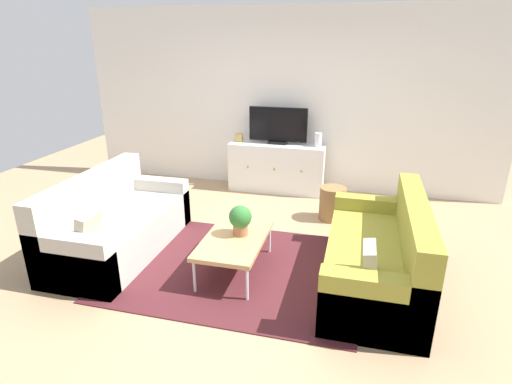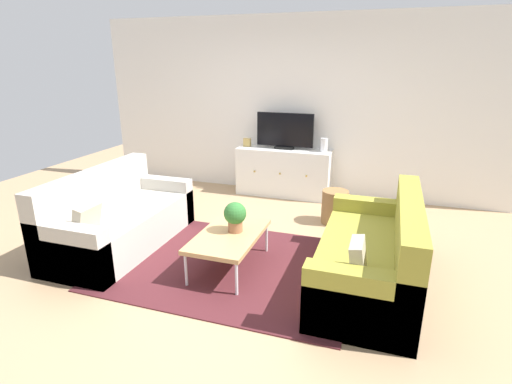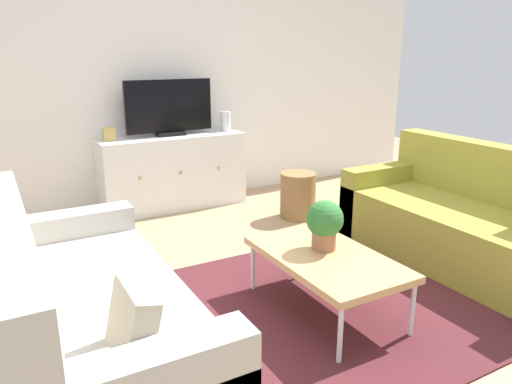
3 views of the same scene
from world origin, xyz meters
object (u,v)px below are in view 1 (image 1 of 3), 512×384
object	(u,v)px
coffee_table	(235,240)
mantel_clock	(239,137)
flat_screen_tv	(278,126)
glass_vase	(318,140)
wicker_basket	(332,203)
potted_plant	(240,219)
couch_left_side	(113,226)
couch_right_side	(383,259)
tv_console	(277,167)

from	to	relation	value
coffee_table	mantel_clock	bearing A→B (deg)	105.56
flat_screen_tv	glass_vase	world-z (taller)	flat_screen_tv
glass_vase	mantel_clock	size ratio (longest dim) A/B	1.56
flat_screen_tv	wicker_basket	distance (m)	1.53
mantel_clock	glass_vase	bearing A→B (deg)	0.00
potted_plant	mantel_clock	distance (m)	2.51
couch_left_side	potted_plant	bearing A→B (deg)	-0.57
flat_screen_tv	wicker_basket	xyz separation A→B (m)	(0.93, -0.93, -0.79)
couch_right_side	mantel_clock	xyz separation A→B (m)	(-2.12, 2.37, 0.52)
potted_plant	tv_console	xyz separation A→B (m)	(-0.12, 2.39, -0.18)
flat_screen_tv	wicker_basket	world-z (taller)	flat_screen_tv
tv_console	glass_vase	bearing A→B (deg)	0.00
flat_screen_tv	mantel_clock	distance (m)	0.64
couch_right_side	flat_screen_tv	size ratio (longest dim) A/B	2.09
mantel_clock	wicker_basket	world-z (taller)	mantel_clock
tv_console	flat_screen_tv	xyz separation A→B (m)	(0.00, 0.02, 0.64)
flat_screen_tv	coffee_table	bearing A→B (deg)	-88.15
coffee_table	glass_vase	xyz separation A→B (m)	(0.53, 2.47, 0.49)
potted_plant	mantel_clock	world-z (taller)	mantel_clock
couch_left_side	coffee_table	size ratio (longest dim) A/B	1.83
glass_vase	wicker_basket	xyz separation A→B (m)	(0.32, -0.91, -0.62)
couch_right_side	wicker_basket	xyz separation A→B (m)	(-0.58, 1.47, -0.07)
couch_right_side	potted_plant	distance (m)	1.42
glass_vase	mantel_clock	xyz separation A→B (m)	(-1.21, 0.00, -0.04)
coffee_table	potted_plant	size ratio (longest dim) A/B	3.22
couch_left_side	coffee_table	distance (m)	1.45
coffee_table	tv_console	bearing A→B (deg)	91.87
couch_left_side	flat_screen_tv	bearing A→B (deg)	60.38
coffee_table	wicker_basket	size ratio (longest dim) A/B	2.28
coffee_table	mantel_clock	xyz separation A→B (m)	(-0.69, 2.47, 0.45)
couch_right_side	tv_console	bearing A→B (deg)	122.52
couch_left_side	couch_right_side	world-z (taller)	same
tv_console	potted_plant	bearing A→B (deg)	-87.21
coffee_table	glass_vase	world-z (taller)	glass_vase
couch_left_side	couch_right_side	xyz separation A→B (m)	(2.88, 0.00, 0.00)
couch_right_side	potted_plant	world-z (taller)	couch_right_side
couch_left_side	couch_right_side	bearing A→B (deg)	0.00
potted_plant	glass_vase	size ratio (longest dim) A/B	1.53
potted_plant	glass_vase	world-z (taller)	glass_vase
mantel_clock	wicker_basket	distance (m)	1.88
wicker_basket	couch_right_side	bearing A→B (deg)	-68.31
couch_right_side	flat_screen_tv	distance (m)	2.92
mantel_clock	wicker_basket	xyz separation A→B (m)	(1.54, -0.91, -0.59)
coffee_table	glass_vase	distance (m)	2.57
couch_right_side	coffee_table	xyz separation A→B (m)	(-1.43, -0.10, 0.06)
coffee_table	flat_screen_tv	distance (m)	2.58
couch_left_side	potted_plant	size ratio (longest dim) A/B	5.91
mantel_clock	wicker_basket	bearing A→B (deg)	-30.51
couch_left_side	wicker_basket	world-z (taller)	couch_left_side
coffee_table	mantel_clock	size ratio (longest dim) A/B	7.72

